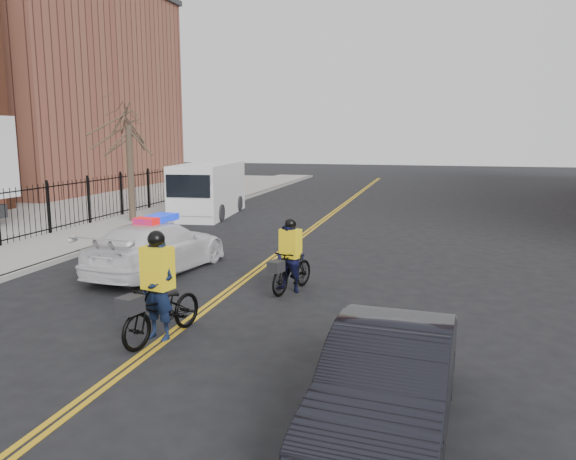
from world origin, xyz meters
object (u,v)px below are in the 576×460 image
Objects in this scene: dark_sedan at (389,383)px; cyclist_near at (158,302)px; police_cruiser at (158,247)px; cargo_van at (208,190)px; cyclist_far at (290,263)px.

cyclist_near reaches higher than dark_sedan.
police_cruiser is 10.92m from cargo_van.
police_cruiser is 5.20m from cyclist_near.
cyclist_near is (5.37, -15.11, -0.47)m from cargo_van.
cyclist_near is 4.01m from cyclist_far.
cyclist_far reaches higher than police_cruiser.
cargo_van reaches higher than dark_sedan.
police_cruiser is 1.20× the size of dark_sedan.
police_cruiser is at bearing -80.27° from cargo_van.
cargo_van is at bearing 122.82° from cyclist_near.
cyclist_near reaches higher than cyclist_far.
cargo_van is 16.04m from cyclist_near.
cyclist_far is (3.98, -0.90, -0.01)m from police_cruiser.
cyclist_near is at bearing -76.36° from cargo_van.
police_cruiser is 2.31× the size of cyclist_near.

